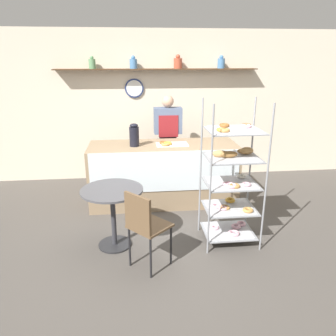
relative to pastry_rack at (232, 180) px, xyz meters
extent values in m
plane|color=#4C4742|center=(-0.72, 0.17, -0.81)|extent=(14.00, 14.00, 0.00)
cube|color=beige|center=(-0.72, 2.52, 0.54)|extent=(10.00, 0.06, 2.70)
cube|color=#4C331E|center=(-0.72, 2.37, 1.21)|extent=(3.55, 0.24, 0.02)
cylinder|color=#669966|center=(-1.83, 2.37, 1.30)|extent=(0.12, 0.12, 0.16)
sphere|color=#669966|center=(-1.83, 2.37, 1.40)|extent=(0.06, 0.06, 0.06)
cylinder|color=#4C7FB2|center=(-1.13, 2.37, 1.30)|extent=(0.13, 0.13, 0.16)
sphere|color=#4C7FB2|center=(-1.13, 2.37, 1.40)|extent=(0.07, 0.07, 0.07)
cylinder|color=#B24C33|center=(-0.35, 2.37, 1.30)|extent=(0.14, 0.14, 0.17)
sphere|color=#B24C33|center=(-0.35, 2.37, 1.42)|extent=(0.08, 0.08, 0.08)
cylinder|color=#4C7FB2|center=(0.42, 2.37, 1.30)|extent=(0.13, 0.13, 0.17)
sphere|color=#4C7FB2|center=(0.42, 2.37, 1.41)|extent=(0.07, 0.07, 0.07)
cylinder|color=navy|center=(-1.13, 2.47, 0.88)|extent=(0.33, 0.03, 0.33)
cylinder|color=white|center=(-1.13, 2.45, 0.88)|extent=(0.29, 0.00, 0.29)
cube|color=#937A5B|center=(-0.72, 1.26, -0.34)|extent=(2.28, 0.78, 0.95)
cube|color=silver|center=(-0.72, 0.87, -0.17)|extent=(2.19, 0.01, 0.61)
cylinder|color=gray|center=(-0.33, -0.27, 0.07)|extent=(0.02, 0.02, 1.77)
cylinder|color=gray|center=(0.32, -0.27, 0.07)|extent=(0.02, 0.02, 1.77)
cylinder|color=gray|center=(-0.33, 0.27, 0.07)|extent=(0.02, 0.02, 1.77)
cylinder|color=gray|center=(0.32, 0.27, 0.07)|extent=(0.02, 0.02, 1.77)
cube|color=gray|center=(-0.01, 0.00, -0.69)|extent=(0.62, 0.52, 0.01)
cube|color=silver|center=(-0.01, 0.00, -0.68)|extent=(0.55, 0.46, 0.01)
torus|color=#EAB2C1|center=(0.03, -0.11, -0.66)|extent=(0.14, 0.14, 0.04)
torus|color=#EAB2C1|center=(0.20, 0.11, -0.66)|extent=(0.12, 0.12, 0.04)
torus|color=#EAB2C1|center=(-0.16, 0.06, -0.66)|extent=(0.11, 0.11, 0.03)
torus|color=#EAB2C1|center=(0.11, 0.05, -0.66)|extent=(0.12, 0.12, 0.04)
cube|color=gray|center=(-0.01, 0.00, -0.37)|extent=(0.62, 0.52, 0.01)
cube|color=silver|center=(-0.01, 0.00, -0.35)|extent=(0.55, 0.46, 0.01)
torus|color=tan|center=(0.17, -0.15, -0.33)|extent=(0.12, 0.12, 0.04)
torus|color=#EAB2C1|center=(-0.17, 0.01, -0.33)|extent=(0.13, 0.13, 0.03)
torus|color=gold|center=(0.04, 0.15, -0.33)|extent=(0.13, 0.13, 0.04)
torus|color=#EAB2C1|center=(-0.11, -0.06, -0.33)|extent=(0.11, 0.11, 0.03)
torus|color=tan|center=(-0.08, -0.04, -0.33)|extent=(0.13, 0.13, 0.03)
cube|color=gray|center=(-0.01, 0.00, -0.04)|extent=(0.62, 0.52, 0.01)
cube|color=silver|center=(-0.01, 0.00, -0.03)|extent=(0.55, 0.46, 0.01)
torus|color=silver|center=(0.16, 0.13, 0.00)|extent=(0.11, 0.11, 0.04)
torus|color=#EAB2C1|center=(-0.05, -0.16, -0.01)|extent=(0.13, 0.13, 0.04)
torus|color=tan|center=(-0.01, -0.16, -0.01)|extent=(0.12, 0.12, 0.03)
torus|color=#EAB2C1|center=(0.14, -0.13, -0.01)|extent=(0.11, 0.11, 0.03)
torus|color=#EAB2C1|center=(-0.07, -0.08, -0.01)|extent=(0.13, 0.13, 0.03)
cube|color=gray|center=(-0.01, 0.00, 0.28)|extent=(0.62, 0.52, 0.01)
cube|color=silver|center=(-0.01, 0.00, 0.30)|extent=(0.55, 0.46, 0.01)
ellipsoid|color=olive|center=(-0.07, -0.05, 0.34)|extent=(0.21, 0.08, 0.08)
ellipsoid|color=olive|center=(0.17, 0.09, 0.33)|extent=(0.21, 0.13, 0.06)
ellipsoid|color=tan|center=(0.18, 0.07, 0.34)|extent=(0.18, 0.12, 0.09)
ellipsoid|color=tan|center=(-0.16, -0.01, 0.34)|extent=(0.20, 0.11, 0.08)
cube|color=gray|center=(-0.01, 0.00, 0.61)|extent=(0.62, 0.52, 0.01)
cube|color=silver|center=(-0.01, 0.00, 0.62)|extent=(0.55, 0.46, 0.01)
torus|color=gold|center=(-0.19, -0.09, 0.64)|extent=(0.11, 0.11, 0.03)
torus|color=brown|center=(0.18, 0.13, 0.64)|extent=(0.11, 0.11, 0.03)
torus|color=brown|center=(-0.09, 0.14, 0.65)|extent=(0.12, 0.12, 0.04)
torus|color=tan|center=(-0.16, -0.13, 0.65)|extent=(0.12, 0.12, 0.04)
torus|color=#EAB2C1|center=(0.15, 0.07, 0.65)|extent=(0.12, 0.12, 0.04)
cube|color=#282833|center=(-0.58, 1.88, -0.32)|extent=(0.28, 0.19, 0.99)
cube|color=slate|center=(-0.58, 1.88, 0.39)|extent=(0.47, 0.22, 0.43)
cube|color=maroon|center=(-0.58, 1.76, 0.32)|extent=(0.33, 0.01, 0.36)
sphere|color=tan|center=(-0.58, 1.88, 0.71)|extent=(0.20, 0.20, 0.20)
cylinder|color=#262628|center=(-1.44, 0.02, -0.80)|extent=(0.40, 0.40, 0.02)
cylinder|color=#333338|center=(-1.44, 0.02, -0.44)|extent=(0.06, 0.06, 0.71)
cylinder|color=#4C4C51|center=(-1.44, 0.02, -0.07)|extent=(0.74, 0.74, 0.02)
cylinder|color=black|center=(-0.79, -0.44, -0.57)|extent=(0.02, 0.02, 0.48)
cylinder|color=black|center=(-1.01, -0.21, -0.57)|extent=(0.02, 0.02, 0.48)
cylinder|color=black|center=(-1.02, -0.66, -0.57)|extent=(0.02, 0.02, 0.48)
cylinder|color=black|center=(-1.24, -0.43, -0.57)|extent=(0.02, 0.02, 0.48)
cube|color=brown|center=(-1.02, -0.43, -0.32)|extent=(0.54, 0.54, 0.02)
cube|color=brown|center=(-1.14, -0.55, -0.11)|extent=(0.27, 0.28, 0.40)
cylinder|color=black|center=(-1.15, 1.22, 0.28)|extent=(0.14, 0.14, 0.29)
ellipsoid|color=black|center=(-1.15, 1.22, 0.45)|extent=(0.12, 0.12, 0.06)
cube|color=white|center=(-0.58, 1.24, 0.14)|extent=(0.48, 0.28, 0.01)
torus|color=brown|center=(-0.71, 1.27, 0.17)|extent=(0.12, 0.12, 0.03)
torus|color=tan|center=(-0.70, 1.16, 0.17)|extent=(0.12, 0.12, 0.03)
torus|color=gold|center=(-0.65, 1.21, 0.17)|extent=(0.13, 0.13, 0.04)
torus|color=gold|center=(-0.66, 1.24, 0.17)|extent=(0.11, 0.11, 0.03)
camera|label=1|loc=(-1.15, -3.59, 1.40)|focal=35.00mm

